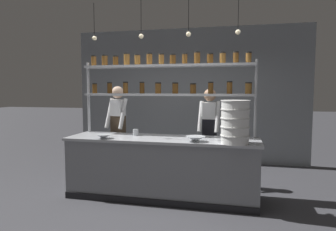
% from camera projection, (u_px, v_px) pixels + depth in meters
% --- Properties ---
extents(ground_plane, '(40.00, 40.00, 0.00)m').
position_uv_depth(ground_plane, '(162.00, 197.00, 4.59)').
color(ground_plane, '#3D3D42').
extents(back_wall, '(5.29, 0.12, 3.02)m').
position_uv_depth(back_wall, '(188.00, 95.00, 6.87)').
color(back_wall, gray).
rests_on(back_wall, ground_plane).
extents(prep_counter, '(2.89, 0.76, 0.92)m').
position_uv_depth(prep_counter, '(162.00, 168.00, 4.55)').
color(prep_counter, gray).
rests_on(prep_counter, ground_plane).
extents(spice_shelf_unit, '(2.78, 0.28, 2.23)m').
position_uv_depth(spice_shelf_unit, '(167.00, 81.00, 4.75)').
color(spice_shelf_unit, '#ADAFB5').
rests_on(spice_shelf_unit, ground_plane).
extents(chef_left, '(0.40, 0.33, 1.70)m').
position_uv_depth(chef_left, '(118.00, 126.00, 5.37)').
color(chef_left, black).
rests_on(chef_left, ground_plane).
extents(chef_center, '(0.38, 0.31, 1.66)m').
position_uv_depth(chef_center, '(209.00, 130.00, 5.11)').
color(chef_center, black).
rests_on(chef_center, ground_plane).
extents(container_stack, '(0.39, 0.39, 0.58)m').
position_uv_depth(container_stack, '(235.00, 122.00, 4.00)').
color(container_stack, white).
rests_on(container_stack, prep_counter).
extents(prep_bowl_near_left, '(0.23, 0.23, 0.06)m').
position_uv_depth(prep_bowl_near_left, '(104.00, 137.00, 4.43)').
color(prep_bowl_near_left, '#B2B7BC').
rests_on(prep_bowl_near_left, prep_counter).
extents(prep_bowl_center_front, '(0.28, 0.28, 0.08)m').
position_uv_depth(prep_bowl_center_front, '(195.00, 139.00, 4.17)').
color(prep_bowl_center_front, '#B2B7BC').
rests_on(prep_bowl_center_front, prep_counter).
extents(serving_cup_front, '(0.09, 0.09, 0.10)m').
position_uv_depth(serving_cup_front, '(136.00, 132.00, 4.73)').
color(serving_cup_front, '#B2B7BC').
rests_on(serving_cup_front, prep_counter).
extents(pendant_light_row, '(2.23, 0.07, 0.57)m').
position_uv_depth(pendant_light_row, '(163.00, 34.00, 4.37)').
color(pendant_light_row, black).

